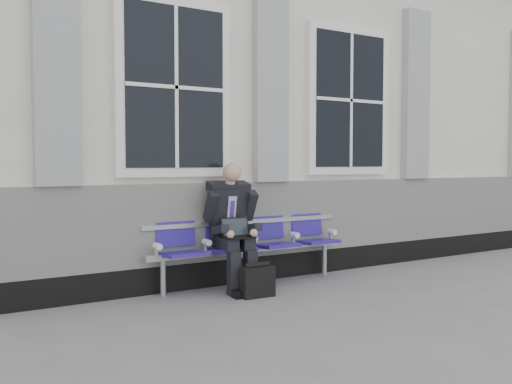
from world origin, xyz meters
TOP-DOWN VIEW (x-y plane):
  - ground at (0.00, 0.00)m, footprint 70.00×70.00m
  - station_building at (-0.02, 3.47)m, footprint 14.40×4.40m
  - bench at (-1.26, 1.32)m, footprint 2.60×0.47m
  - businessman at (-1.58, 1.19)m, footprint 0.60×0.80m
  - briefcase at (-1.53, 0.73)m, footprint 0.37×0.17m

SIDE VIEW (x-z plane):
  - ground at x=0.00m, z-range 0.00..0.00m
  - briefcase at x=-1.53m, z-range -0.01..0.36m
  - bench at x=-1.26m, z-range 0.10..1.01m
  - businessman at x=-1.58m, z-range 0.06..1.48m
  - station_building at x=-0.02m, z-range -0.02..4.47m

